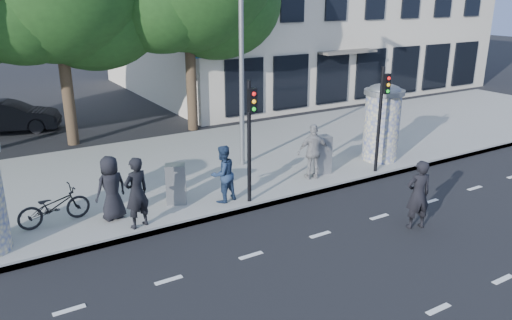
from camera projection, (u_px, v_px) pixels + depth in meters
ground at (359, 259)px, 11.24m from camera, size 120.00×120.00×0.00m
sidewalk at (211, 164)px, 17.29m from camera, size 40.00×8.00×0.15m
curb at (273, 202)px, 14.09m from camera, size 40.00×0.10×0.16m
lane_dash_near at (438, 309)px, 9.45m from camera, size 32.00×0.12×0.01m
lane_dash_far at (320, 235)px, 12.37m from camera, size 32.00×0.12×0.01m
ad_column_right at (382, 121)px, 17.11m from camera, size 1.36×1.36×2.65m
traffic_pole_near at (250, 130)px, 13.31m from camera, size 0.22×0.31×3.40m
traffic_pole_far at (381, 109)px, 15.67m from camera, size 0.22×0.31×3.40m
street_lamp at (242, 24)px, 15.49m from camera, size 0.25×0.93×8.00m
ped_a at (111, 188)px, 12.66m from camera, size 0.93×0.73×1.69m
ped_b at (137, 193)px, 12.19m from camera, size 0.76×0.60×1.82m
ped_c at (223, 174)px, 13.75m from camera, size 0.91×0.78×1.62m
ped_e at (313, 152)px, 15.45m from camera, size 1.15×0.87×1.75m
man_road at (418, 195)px, 12.49m from camera, size 0.75×0.60×1.80m
bicycle at (54, 206)px, 12.50m from camera, size 0.82×1.84×0.93m
cabinet_left at (176, 184)px, 13.70m from camera, size 0.65×0.58×1.13m
cabinet_right at (321, 155)px, 16.01m from camera, size 0.65×0.52×1.23m
car_mid at (9, 116)px, 21.42m from camera, size 2.60×4.29×1.33m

